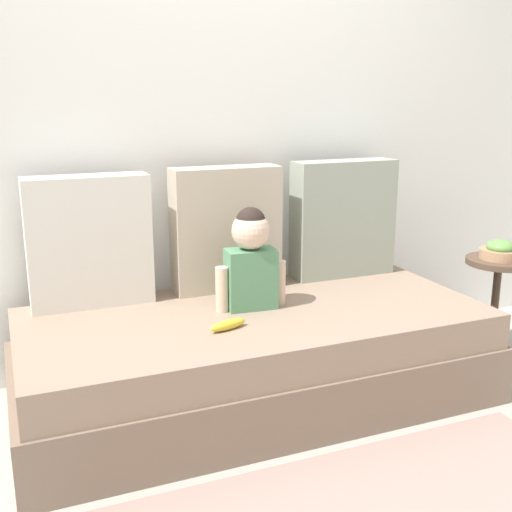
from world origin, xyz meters
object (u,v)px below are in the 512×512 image
object	(u,v)px
banana	(228,325)
couch	(256,357)
toddler	(251,257)
throw_pillow_center	(226,229)
throw_pillow_left	(89,242)
side_table	(497,282)
fruit_bowl	(500,251)
throw_pillow_right	(343,219)

from	to	relation	value
banana	couch	bearing A→B (deg)	40.10
toddler	throw_pillow_center	bearing A→B (deg)	90.36
couch	throw_pillow_center	size ratio (longest dim) A/B	3.49
throw_pillow_left	side_table	world-z (taller)	throw_pillow_left
toddler	banana	size ratio (longest dim) A/B	2.66
throw_pillow_center	fruit_bowl	world-z (taller)	throw_pillow_center
side_table	banana	bearing A→B (deg)	-173.62
throw_pillow_left	side_table	size ratio (longest dim) A/B	1.12
side_table	couch	bearing A→B (deg)	-179.28
throw_pillow_center	side_table	xyz separation A→B (m)	(1.37, -0.35, -0.32)
throw_pillow_center	throw_pillow_left	bearing A→B (deg)	180.00
couch	fruit_bowl	bearing A→B (deg)	0.72
throw_pillow_right	fruit_bowl	distance (m)	0.82
couch	toddler	size ratio (longest dim) A/B	4.56
toddler	fruit_bowl	bearing A→B (deg)	-1.71
couch	side_table	bearing A→B (deg)	0.72
throw_pillow_center	fruit_bowl	distance (m)	1.42
fruit_bowl	couch	bearing A→B (deg)	-179.28
toddler	throw_pillow_left	bearing A→B (deg)	153.96
toddler	side_table	size ratio (longest dim) A/B	0.88
throw_pillow_center	fruit_bowl	xyz separation A→B (m)	(1.37, -0.35, -0.16)
throw_pillow_center	banana	size ratio (longest dim) A/B	3.47
throw_pillow_center	fruit_bowl	size ratio (longest dim) A/B	2.89
toddler	fruit_bowl	size ratio (longest dim) A/B	2.21
couch	toddler	world-z (taller)	toddler
side_table	fruit_bowl	size ratio (longest dim) A/B	2.53
couch	banana	xyz separation A→B (m)	(-0.19, -0.16, 0.23)
throw_pillow_left	toddler	distance (m)	0.72
banana	side_table	distance (m)	1.56
couch	fruit_bowl	size ratio (longest dim) A/B	10.10
throw_pillow_center	side_table	distance (m)	1.45
side_table	fruit_bowl	bearing A→B (deg)	90.00
side_table	fruit_bowl	xyz separation A→B (m)	(0.00, 0.00, 0.17)
banana	side_table	world-z (taller)	side_table
banana	side_table	bearing A→B (deg)	6.38
throw_pillow_left	banana	world-z (taller)	throw_pillow_left
throw_pillow_left	fruit_bowl	bearing A→B (deg)	-10.01
throw_pillow_right	toddler	size ratio (longest dim) A/B	1.32
side_table	throw_pillow_right	bearing A→B (deg)	154.02
fruit_bowl	toddler	bearing A→B (deg)	178.29
throw_pillow_right	throw_pillow_center	bearing A→B (deg)	180.00
toddler	couch	bearing A→B (deg)	-91.92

